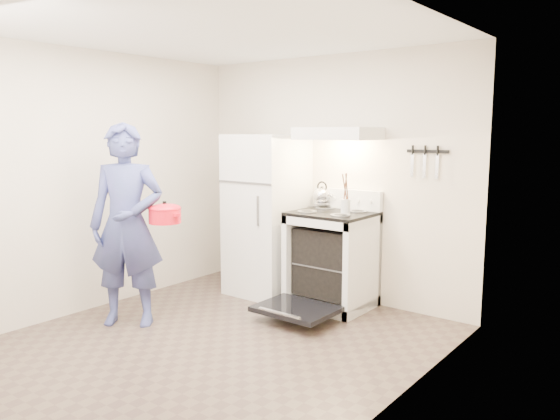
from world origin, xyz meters
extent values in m
plane|color=brown|center=(0.00, 0.00, 0.00)|extent=(3.60, 3.60, 0.00)
cube|color=beige|center=(0.00, 1.80, 1.25)|extent=(3.20, 0.02, 2.50)
cube|color=silver|center=(-0.58, 1.45, 0.85)|extent=(0.70, 0.70, 1.70)
cube|color=silver|center=(0.23, 1.48, 0.46)|extent=(0.76, 0.65, 0.92)
cube|color=black|center=(0.23, 1.48, 0.94)|extent=(0.76, 0.65, 0.03)
cube|color=silver|center=(0.23, 1.76, 1.05)|extent=(0.76, 0.07, 0.20)
cube|color=black|center=(0.23, 0.88, 0.12)|extent=(0.70, 0.54, 0.04)
cube|color=slate|center=(0.23, 1.48, 0.44)|extent=(0.60, 0.52, 0.01)
cube|color=silver|center=(0.23, 1.55, 1.71)|extent=(0.76, 0.50, 0.12)
cube|color=black|center=(1.05, 1.79, 1.55)|extent=(0.40, 0.02, 0.03)
cylinder|color=#987550|center=(0.31, 1.42, 0.45)|extent=(0.35, 0.35, 0.02)
cylinder|color=silver|center=(0.47, 1.33, 1.05)|extent=(0.11, 0.11, 0.13)
imported|color=navy|center=(-0.95, -0.06, 0.91)|extent=(0.79, 0.74, 1.81)
camera|label=1|loc=(3.06, -2.99, 1.74)|focal=35.00mm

